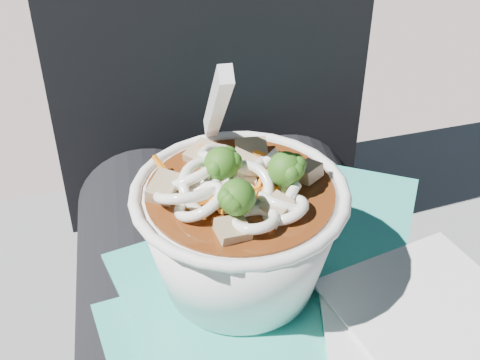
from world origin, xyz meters
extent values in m
cylinder|color=black|center=(0.08, 0.00, 0.55)|extent=(0.16, 0.48, 0.16)
cube|color=teal|center=(0.00, -0.04, 0.64)|extent=(0.22, 0.22, 0.00)
cube|color=teal|center=(-0.03, -0.07, 0.64)|extent=(0.20, 0.21, 0.00)
cube|color=teal|center=(-0.02, -0.01, 0.64)|extent=(0.20, 0.21, 0.00)
cube|color=teal|center=(0.00, -0.08, 0.64)|extent=(0.16, 0.17, 0.00)
cube|color=teal|center=(0.00, -0.06, 0.64)|extent=(0.22, 0.20, 0.00)
cube|color=teal|center=(0.06, 0.06, 0.64)|extent=(0.25, 0.25, 0.00)
cube|color=silver|center=(0.10, -0.10, 0.65)|extent=(0.15, 0.15, 0.00)
cube|color=silver|center=(0.13, -0.07, 0.65)|extent=(0.17, 0.17, 0.00)
torus|color=white|center=(-0.01, 0.00, 0.74)|extent=(0.17, 0.17, 0.01)
cylinder|color=#4C210A|center=(-0.01, 0.00, 0.73)|extent=(0.14, 0.14, 0.01)
torus|color=white|center=(-0.01, -0.04, 0.74)|extent=(0.05, 0.05, 0.02)
torus|color=white|center=(-0.02, -0.01, 0.75)|extent=(0.05, 0.05, 0.03)
torus|color=white|center=(-0.01, 0.03, 0.74)|extent=(0.06, 0.06, 0.05)
torus|color=white|center=(0.02, -0.03, 0.74)|extent=(0.05, 0.05, 0.02)
torus|color=white|center=(-0.05, -0.01, 0.75)|extent=(0.07, 0.06, 0.04)
torus|color=white|center=(-0.05, 0.02, 0.74)|extent=(0.06, 0.06, 0.05)
torus|color=white|center=(-0.03, 0.01, 0.74)|extent=(0.05, 0.04, 0.03)
torus|color=white|center=(0.02, -0.02, 0.74)|extent=(0.05, 0.05, 0.03)
torus|color=white|center=(-0.04, -0.02, 0.75)|extent=(0.05, 0.06, 0.03)
torus|color=white|center=(-0.01, 0.03, 0.74)|extent=(0.06, 0.05, 0.04)
torus|color=white|center=(-0.03, 0.00, 0.74)|extent=(0.07, 0.07, 0.04)
torus|color=white|center=(-0.02, 0.03, 0.74)|extent=(0.05, 0.05, 0.03)
torus|color=white|center=(-0.01, 0.00, 0.74)|extent=(0.04, 0.04, 0.02)
torus|color=white|center=(-0.01, -0.01, 0.74)|extent=(0.06, 0.06, 0.03)
cylinder|color=white|center=(0.01, 0.02, 0.75)|extent=(0.03, 0.01, 0.03)
cylinder|color=white|center=(0.02, 0.01, 0.75)|extent=(0.03, 0.03, 0.03)
cylinder|color=white|center=(-0.03, 0.00, 0.75)|extent=(0.03, 0.02, 0.02)
cylinder|color=white|center=(-0.02, 0.00, 0.75)|extent=(0.04, 0.01, 0.02)
cylinder|color=white|center=(0.01, -0.03, 0.75)|extent=(0.03, 0.04, 0.02)
cylinder|color=white|center=(-0.03, 0.00, 0.75)|extent=(0.03, 0.02, 0.02)
cylinder|color=#74A550|center=(0.02, -0.01, 0.75)|extent=(0.01, 0.01, 0.02)
sphere|color=#1E4E11|center=(0.02, -0.01, 0.76)|extent=(0.03, 0.03, 0.03)
sphere|color=#1E4E11|center=(0.03, -0.01, 0.76)|extent=(0.01, 0.01, 0.01)
sphere|color=#1E4E11|center=(0.02, -0.02, 0.76)|extent=(0.01, 0.01, 0.01)
sphere|color=#1E4E11|center=(0.03, -0.02, 0.76)|extent=(0.01, 0.01, 0.01)
sphere|color=#1E4E11|center=(0.03, -0.01, 0.76)|extent=(0.01, 0.01, 0.01)
cylinder|color=#74A550|center=(-0.02, 0.01, 0.75)|extent=(0.01, 0.01, 0.02)
sphere|color=#1E4E11|center=(-0.02, 0.01, 0.76)|extent=(0.03, 0.03, 0.03)
sphere|color=#1E4E11|center=(-0.02, 0.00, 0.76)|extent=(0.01, 0.01, 0.01)
sphere|color=#1E4E11|center=(-0.03, 0.00, 0.76)|extent=(0.01, 0.01, 0.01)
sphere|color=#1E4E11|center=(-0.02, 0.00, 0.76)|extent=(0.01, 0.01, 0.01)
sphere|color=#1E4E11|center=(-0.02, 0.01, 0.76)|extent=(0.01, 0.01, 0.01)
cylinder|color=#74A550|center=(-0.02, -0.04, 0.75)|extent=(0.01, 0.01, 0.02)
sphere|color=#1E4E11|center=(-0.02, -0.04, 0.76)|extent=(0.03, 0.03, 0.03)
sphere|color=#1E4E11|center=(-0.02, -0.04, 0.76)|extent=(0.01, 0.01, 0.01)
sphere|color=#1E4E11|center=(-0.03, -0.04, 0.76)|extent=(0.01, 0.01, 0.01)
sphere|color=#1E4E11|center=(-0.03, -0.04, 0.76)|extent=(0.01, 0.01, 0.01)
sphere|color=#1E4E11|center=(-0.02, -0.04, 0.76)|extent=(0.01, 0.01, 0.01)
cube|color=orange|center=(-0.06, 0.01, 0.75)|extent=(0.02, 0.04, 0.02)
cube|color=orange|center=(-0.01, -0.02, 0.74)|extent=(0.04, 0.04, 0.02)
cube|color=orange|center=(-0.03, 0.02, 0.75)|extent=(0.01, 0.05, 0.01)
cube|color=orange|center=(0.01, -0.01, 0.74)|extent=(0.04, 0.01, 0.01)
cube|color=orange|center=(-0.03, -0.02, 0.74)|extent=(0.03, 0.04, 0.01)
cube|color=orange|center=(-0.03, -0.02, 0.75)|extent=(0.05, 0.00, 0.01)
cube|color=orange|center=(0.02, 0.02, 0.75)|extent=(0.04, 0.04, 0.00)
cube|color=orange|center=(-0.03, 0.00, 0.75)|extent=(0.02, 0.06, 0.02)
cube|color=orange|center=(0.00, -0.01, 0.75)|extent=(0.02, 0.04, 0.01)
cube|color=#937553|center=(0.04, 0.00, 0.74)|extent=(0.02, 0.02, 0.01)
cube|color=#937553|center=(0.01, 0.04, 0.74)|extent=(0.03, 0.03, 0.02)
cube|color=#937553|center=(-0.03, 0.04, 0.74)|extent=(0.03, 0.03, 0.02)
cube|color=#937553|center=(-0.07, 0.00, 0.74)|extent=(0.03, 0.03, 0.02)
cube|color=#937553|center=(-0.03, -0.05, 0.74)|extent=(0.03, 0.03, 0.02)
cube|color=#937553|center=(0.01, -0.03, 0.74)|extent=(0.03, 0.03, 0.02)
ellipsoid|color=white|center=(-0.02, -0.01, 0.74)|extent=(0.03, 0.04, 0.01)
cube|color=white|center=(-0.02, 0.03, 0.79)|extent=(0.01, 0.10, 0.10)
camera|label=1|loc=(-0.08, -0.39, 1.04)|focal=50.00mm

